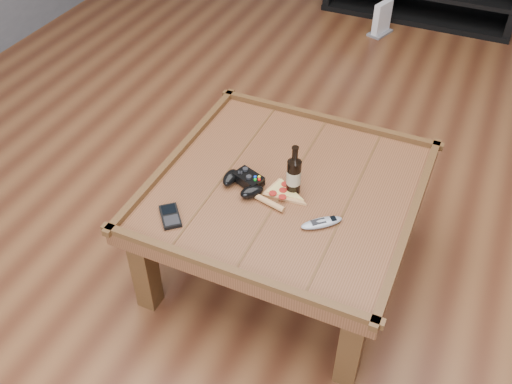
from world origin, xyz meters
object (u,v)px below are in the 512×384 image
at_px(smartphone, 170,216).
at_px(remote_control, 322,223).
at_px(coffee_table, 286,197).
at_px(beer_bottle, 294,174).
at_px(pizza_slice, 281,193).
at_px(game_controller, 244,182).
at_px(game_console, 382,20).

relative_size(smartphone, remote_control, 0.89).
bearing_deg(smartphone, coffee_table, 5.39).
relative_size(beer_bottle, remote_control, 1.40).
height_order(pizza_slice, smartphone, pizza_slice).
bearing_deg(pizza_slice, game_controller, -160.69).
bearing_deg(remote_control, pizza_slice, -155.75).
xyz_separation_m(beer_bottle, smartphone, (-0.36, -0.32, -0.08)).
xyz_separation_m(smartphone, remote_control, (0.52, 0.19, 0.00)).
bearing_deg(beer_bottle, game_controller, -163.08).
xyz_separation_m(smartphone, game_console, (0.15, 2.66, -0.35)).
distance_m(game_controller, pizza_slice, 0.15).
relative_size(beer_bottle, pizza_slice, 0.84).
relative_size(coffee_table, game_console, 4.33).
bearing_deg(smartphone, remote_control, -20.53).
bearing_deg(game_controller, coffee_table, 46.41).
xyz_separation_m(pizza_slice, game_console, (-0.18, 2.38, -0.35)).
bearing_deg(coffee_table, beer_bottle, -26.51).
bearing_deg(coffee_table, smartphone, -133.97).
distance_m(beer_bottle, smartphone, 0.49).
bearing_deg(coffee_table, game_console, 94.36).
height_order(coffee_table, remote_control, coffee_table).
xyz_separation_m(coffee_table, game_controller, (-0.15, -0.07, 0.08)).
xyz_separation_m(coffee_table, game_console, (-0.18, 2.32, -0.28)).
bearing_deg(game_console, pizza_slice, -66.85).
bearing_deg(pizza_slice, remote_control, -11.25).
relative_size(game_controller, pizza_slice, 0.74).
height_order(beer_bottle, game_console, beer_bottle).
height_order(pizza_slice, game_console, pizza_slice).
bearing_deg(game_console, remote_control, -62.53).
relative_size(pizza_slice, smartphone, 1.87).
bearing_deg(game_controller, game_console, 111.26).
distance_m(beer_bottle, pizza_slice, 0.09).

